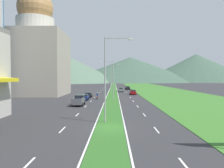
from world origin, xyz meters
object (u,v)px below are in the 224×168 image
(pickup_truck_0, at_px, (79,100))
(street_lamp_far, at_px, (112,76))
(car_0, at_px, (121,90))
(car_5, at_px, (85,97))
(car_1, at_px, (127,87))
(motorcycle_rider, at_px, (97,96))
(car_3, at_px, (128,88))
(street_lamp_near, at_px, (108,74))
(car_2, at_px, (88,95))
(car_4, at_px, (133,92))
(street_lamp_mid, at_px, (112,78))

(pickup_truck_0, bearing_deg, street_lamp_far, -9.96)
(car_0, xyz_separation_m, car_5, (-10.12, -30.83, -0.07))
(street_lamp_far, xyz_separation_m, car_1, (7.47, 29.07, -5.41))
(car_1, relative_size, motorcycle_rider, 2.01)
(car_3, height_order, motorcycle_rider, motorcycle_rider)
(street_lamp_near, bearing_deg, car_5, 103.59)
(car_0, relative_size, pickup_truck_0, 0.80)
(street_lamp_near, distance_m, car_0, 58.89)
(car_2, relative_size, pickup_truck_0, 0.79)
(car_4, bearing_deg, pickup_truck_0, -25.88)
(street_lamp_far, xyz_separation_m, car_4, (7.16, -7.91, -5.32))
(street_lamp_near, relative_size, street_lamp_far, 0.99)
(street_lamp_mid, xyz_separation_m, car_5, (-6.88, 1.39, -4.87))
(car_1, xyz_separation_m, car_4, (-0.32, -36.98, 0.10))
(car_4, bearing_deg, street_lamp_near, -8.83)
(street_lamp_near, bearing_deg, pickup_truck_0, 110.60)
(car_2, bearing_deg, car_5, 179.64)
(car_3, bearing_deg, car_1, 178.47)
(car_0, height_order, car_2, car_0)
(car_4, bearing_deg, car_1, 179.51)
(street_lamp_near, relative_size, car_2, 2.51)
(car_4, bearing_deg, street_lamp_mid, -20.20)
(street_lamp_near, relative_size, pickup_truck_0, 1.98)
(car_1, height_order, car_5, car_5)
(car_3, bearing_deg, motorcycle_rider, -13.68)
(street_lamp_mid, distance_m, car_0, 32.74)
(car_0, relative_size, car_4, 1.06)
(street_lamp_near, bearing_deg, car_1, 84.92)
(pickup_truck_0, bearing_deg, car_0, -13.39)
(street_lamp_near, height_order, car_4, street_lamp_near)
(car_2, xyz_separation_m, car_5, (-0.05, -7.24, -0.00))
(street_lamp_mid, height_order, car_5, street_lamp_mid)
(car_5, xyz_separation_m, pickup_truck_0, (0.26, -10.58, 0.24))
(car_3, bearing_deg, car_0, -13.32)
(car_2, relative_size, car_3, 0.89)
(street_lamp_far, height_order, motorcycle_rider, street_lamp_far)
(car_0, relative_size, motorcycle_rider, 2.15)
(street_lamp_mid, relative_size, car_3, 2.02)
(street_lamp_far, xyz_separation_m, car_5, (-6.50, -24.93, -5.38))
(car_2, bearing_deg, car_0, -23.13)
(street_lamp_near, distance_m, car_5, 29.02)
(car_4, xyz_separation_m, motorcycle_rider, (-10.64, -14.98, -0.06))
(street_lamp_near, height_order, car_1, street_lamp_near)
(car_0, bearing_deg, car_5, -18.17)
(car_4, distance_m, car_5, 21.82)
(street_lamp_near, distance_m, pickup_truck_0, 19.02)
(street_lamp_far, xyz_separation_m, car_0, (3.63, 5.90, -5.31))
(street_lamp_mid, relative_size, car_2, 2.27)
(car_1, bearing_deg, car_2, -16.58)
(car_5, relative_size, pickup_truck_0, 0.86)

